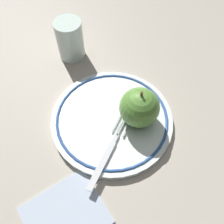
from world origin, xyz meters
TOP-DOWN VIEW (x-y plane):
  - ground_plane at (0.00, 0.00)m, footprint 2.00×2.00m
  - plate at (0.01, -0.02)m, footprint 0.25×0.25m
  - apple_red_whole at (0.03, 0.03)m, footprint 0.08×0.08m
  - fork at (0.07, -0.04)m, footprint 0.14×0.14m
  - drinking_glass at (-0.21, -0.04)m, footprint 0.06×0.06m
  - napkin_folded at (0.15, -0.16)m, footprint 0.14×0.15m

SIDE VIEW (x-z plane):
  - ground_plane at x=0.00m, z-range 0.00..0.00m
  - napkin_folded at x=0.15m, z-range 0.00..0.01m
  - plate at x=0.01m, z-range 0.00..0.02m
  - fork at x=0.07m, z-range 0.02..0.02m
  - drinking_glass at x=-0.21m, z-range 0.00..0.10m
  - apple_red_whole at x=0.03m, z-range 0.01..0.10m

